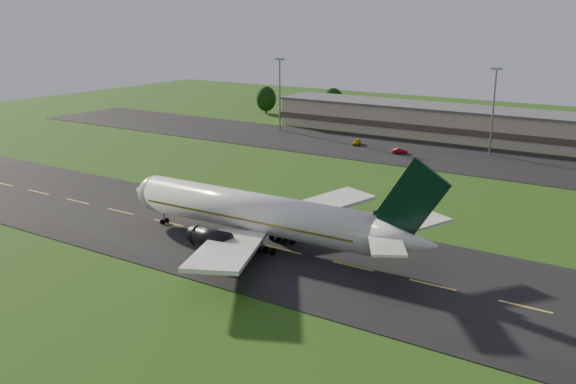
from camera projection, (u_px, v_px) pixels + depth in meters
The scene contains 9 objects.
ground at pixel (283, 250), 90.03m from camera, with size 360.00×360.00×0.00m, color #1E4110.
taxiway at pixel (283, 250), 90.02m from camera, with size 220.00×30.00×0.10m, color black.
apron at pixel (457, 158), 147.87m from camera, with size 260.00×30.00×0.10m, color black.
airliner at pixel (260, 214), 90.97m from camera, with size 51.27×42.17×15.57m.
terminal at pixel (515, 129), 162.85m from camera, with size 145.00×16.00×8.40m.
light_mast_west at pixel (280, 86), 180.20m from camera, with size 2.40×1.20×20.35m.
light_mast_centre at pixel (494, 101), 148.26m from camera, with size 2.40×1.20×20.35m.
service_vehicle_a at pixel (357, 142), 162.81m from camera, with size 1.65×4.11×1.40m, color #C2920B.
service_vehicle_b at pixel (400, 151), 152.49m from camera, with size 1.27×3.64×1.20m, color #9E0A17.
Camera 1 is at (47.26, -70.16, 31.92)m, focal length 40.00 mm.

